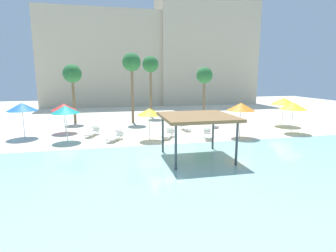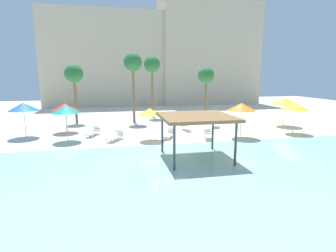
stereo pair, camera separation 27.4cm
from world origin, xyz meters
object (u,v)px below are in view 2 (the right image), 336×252
at_px(shade_pavilion, 196,118).
at_px(lounge_chair_0, 169,134).
at_px(lounge_chair_2, 208,134).
at_px(beach_umbrella_yellow_5, 150,112).
at_px(palm_tree_3, 206,76).
at_px(beach_umbrella_yellow_7, 285,101).
at_px(lounge_chair_5, 116,136).
at_px(lounge_chair_4, 216,124).
at_px(beach_umbrella_yellow_6, 295,106).
at_px(palm_tree_1, 74,75).
at_px(beach_umbrella_blue_2, 23,107).
at_px(beach_umbrella_orange_4, 242,107).
at_px(lounge_chair_3, 186,126).
at_px(beach_umbrella_teal_3, 66,109).
at_px(palm_tree_2, 133,64).
at_px(palm_tree_0, 152,66).
at_px(lounge_chair_1, 94,132).
at_px(beach_umbrella_red_1, 65,107).

distance_m(shade_pavilion, lounge_chair_0, 6.14).
bearing_deg(lounge_chair_2, beach_umbrella_yellow_5, -80.20).
xyz_separation_m(shade_pavilion, palm_tree_3, (5.94, 15.16, 2.34)).
bearing_deg(beach_umbrella_yellow_7, beach_umbrella_yellow_5, -167.29).
height_order(shade_pavilion, lounge_chair_5, shade_pavilion).
bearing_deg(lounge_chair_4, shade_pavilion, -6.55).
relative_size(beach_umbrella_yellow_6, palm_tree_1, 0.44).
relative_size(beach_umbrella_blue_2, lounge_chair_5, 1.46).
bearing_deg(beach_umbrella_yellow_7, beach_umbrella_orange_4, -150.02).
relative_size(lounge_chair_0, lounge_chair_3, 1.02).
distance_m(shade_pavilion, palm_tree_3, 16.45).
bearing_deg(beach_umbrella_yellow_5, beach_umbrella_teal_3, 170.97).
bearing_deg(beach_umbrella_blue_2, lounge_chair_4, 3.22).
bearing_deg(beach_umbrella_yellow_5, beach_umbrella_blue_2, 162.92).
bearing_deg(palm_tree_2, lounge_chair_2, -58.65).
relative_size(beach_umbrella_yellow_6, palm_tree_0, 0.37).
bearing_deg(beach_umbrella_orange_4, palm_tree_3, 86.26).
relative_size(shade_pavilion, palm_tree_2, 0.57).
distance_m(lounge_chair_1, palm_tree_0, 12.40).
xyz_separation_m(beach_umbrella_red_1, beach_umbrella_yellow_6, (19.43, -4.50, 0.11)).
distance_m(beach_umbrella_red_1, beach_umbrella_yellow_7, 20.81).
relative_size(beach_umbrella_red_1, lounge_chair_5, 1.33).
xyz_separation_m(beach_umbrella_yellow_6, palm_tree_2, (-13.11, 8.24, 3.72)).
bearing_deg(shade_pavilion, beach_umbrella_yellow_6, 26.50).
bearing_deg(beach_umbrella_yellow_7, lounge_chair_2, -158.93).
relative_size(palm_tree_2, palm_tree_3, 1.23).
distance_m(beach_umbrella_yellow_7, lounge_chair_5, 16.82).
xyz_separation_m(lounge_chair_0, palm_tree_3, (6.42, 9.44, 4.51)).
bearing_deg(lounge_chair_2, lounge_chair_3, -151.18).
bearing_deg(beach_umbrella_yellow_7, lounge_chair_4, 173.01).
distance_m(lounge_chair_2, lounge_chair_5, 7.30).
bearing_deg(palm_tree_2, lounge_chair_4, -28.74).
bearing_deg(palm_tree_1, beach_umbrella_yellow_6, -26.21).
xyz_separation_m(beach_umbrella_red_1, beach_umbrella_yellow_5, (6.89, -4.41, -0.04)).
distance_m(lounge_chair_1, lounge_chair_2, 9.56).
bearing_deg(shade_pavilion, lounge_chair_0, 94.78).
xyz_separation_m(shade_pavilion, lounge_chair_2, (2.59, 4.89, -2.17)).
bearing_deg(beach_umbrella_red_1, beach_umbrella_yellow_6, -13.04).
relative_size(shade_pavilion, palm_tree_3, 0.70).
relative_size(beach_umbrella_blue_2, palm_tree_0, 0.39).
bearing_deg(beach_umbrella_yellow_7, lounge_chair_5, -170.80).
xyz_separation_m(lounge_chair_0, lounge_chair_2, (3.07, -0.83, 0.00)).
bearing_deg(palm_tree_2, beach_umbrella_blue_2, -150.93).
height_order(lounge_chair_2, lounge_chair_3, same).
bearing_deg(beach_umbrella_yellow_6, lounge_chair_4, 143.50).
xyz_separation_m(lounge_chair_3, palm_tree_2, (-4.34, 4.98, 5.78)).
bearing_deg(lounge_chair_2, beach_umbrella_red_1, -97.72).
bearing_deg(beach_umbrella_orange_4, lounge_chair_4, 93.10).
distance_m(beach_umbrella_red_1, beach_umbrella_blue_2, 3.25).
bearing_deg(beach_umbrella_red_1, beach_umbrella_blue_2, -154.41).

